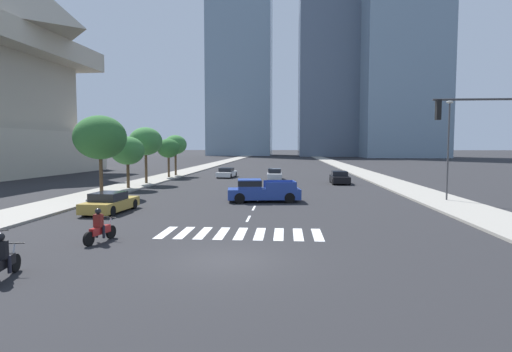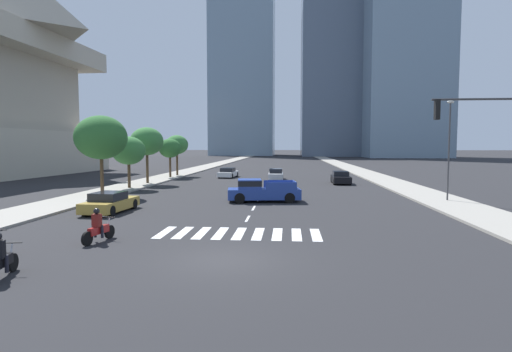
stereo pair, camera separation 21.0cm
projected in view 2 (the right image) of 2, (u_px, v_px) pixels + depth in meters
The scene contains 22 objects.
ground_plane at pixel (225, 259), 15.02m from camera, with size 800.00×800.00×0.00m, color #232326.
sidewalk_east at pixel (396, 184), 43.76m from camera, with size 4.00×260.00×0.15m, color gray.
sidewalk_west at pixel (145, 182), 45.92m from camera, with size 4.00×260.00×0.15m, color gray.
crosswalk_near at pixel (239, 233), 19.45m from camera, with size 7.65×2.76×0.01m.
lane_divider_center at pixel (268, 182), 47.29m from camera, with size 0.14×50.00×0.01m.
motorcycle_lead at pixel (98, 229), 17.69m from camera, with size 0.78×2.03×1.49m.
motorcycle_trailing at pixel (0, 261), 12.77m from camera, with size 0.73×2.11×1.49m.
pickup_truck at pixel (260, 191), 30.54m from camera, with size 5.53×2.66×1.67m.
sedan_gold_0 at pixel (110, 203), 25.70m from camera, with size 2.18×4.56×1.27m.
sedan_white_1 at pixel (228, 173), 54.18m from camera, with size 2.24×4.78×1.27m.
sedan_black_2 at pixel (341, 178), 45.16m from camera, with size 1.94×4.48×1.35m.
sedan_silver_3 at pixel (276, 175), 50.59m from camera, with size 1.88×4.69×1.34m.
traffic_signal_near at pixel (492, 137), 18.31m from camera, with size 4.41×0.28×6.45m.
street_lamp_east at pixel (449, 143), 30.02m from camera, with size 0.50×0.24×7.26m.
street_tree_nearest at pixel (101, 138), 33.36m from camera, with size 4.17×4.17×6.44m.
street_tree_second at pixel (129, 151), 39.13m from camera, with size 3.15×3.15×4.88m.
street_tree_third at pixel (147, 141), 44.14m from camera, with size 3.51×3.51×5.97m.
street_tree_fourth at pixel (170, 148), 52.73m from camera, with size 2.85×2.85×4.90m.
street_tree_fifth at pixel (177, 145), 56.00m from camera, with size 3.05×3.05×5.44m.
office_tower_left_skyline at pixel (243, 62), 181.30m from camera, with size 27.08×26.96×90.04m.
office_tower_center_skyline at pixel (335, 2), 163.94m from camera, with size 26.14×24.89×133.71m.
office_tower_right_skyline at pixel (405, 48), 147.83m from camera, with size 28.21×26.08×90.98m.
Camera 2 is at (2.32, -14.62, 4.13)m, focal length 28.91 mm.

